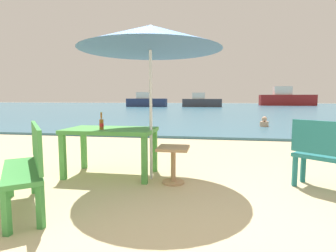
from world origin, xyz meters
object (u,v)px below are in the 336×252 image
Objects in this scene: picnic_table_green at (111,135)px; bench_green_left at (28,162)px; boat_fishing_trawler at (202,102)px; boat_cargo_ship at (146,102)px; beer_bottle_amber at (101,123)px; swimmer_person at (264,123)px; patio_umbrella at (150,38)px; boat_sailboat at (286,99)px; side_table_wood at (173,159)px.

picnic_table_green is 1.48m from bench_green_left.
boat_fishing_trawler is 7.02m from boat_cargo_ship.
boat_cargo_ship reaches higher than bench_green_left.
swimmer_person is (3.73, 7.49, -0.61)m from beer_bottle_amber.
bench_green_left is (-1.08, -1.33, -1.58)m from patio_umbrella.
picnic_table_green is 30.38m from boat_fishing_trawler.
beer_bottle_amber is 0.05× the size of boat_cargo_ship.
boat_sailboat is at bearing 72.39° from picnic_table_green.
picnic_table_green is 0.61× the size of patio_umbrella.
boat_cargo_ship is (-6.48, 31.04, 0.20)m from bench_green_left.
bench_green_left is at bearing -107.54° from boat_sailboat.
side_table_wood is at bearing -12.82° from picnic_table_green.
boat_cargo_ship is (-6.88, 29.62, 0.09)m from picnic_table_green.
boat_cargo_ship is at bearing 104.27° from patio_umbrella.
beer_bottle_amber is (-0.08, -0.15, 0.20)m from picnic_table_green.
picnic_table_green is 8.21m from swimmer_person.
side_table_wood is 1.32× the size of swimmer_person.
boat_fishing_trawler is at bearing 6.21° from boat_cargo_ship.
boat_fishing_trawler reaches higher than picnic_table_green.
side_table_wood is at bearing -106.08° from boat_sailboat.
patio_umbrella is 4.26× the size of side_table_wood.
picnic_table_green is at bearing 167.18° from side_table_wood.
beer_bottle_amber is at bearing -119.02° from picnic_table_green.
swimmer_person is (2.60, 7.58, -0.11)m from side_table_wood.
swimmer_person is at bearing 63.55° from beer_bottle_amber.
side_table_wood is at bearing -108.94° from swimmer_person.
boat_fishing_trawler is (-0.94, 30.62, 0.37)m from side_table_wood.
swimmer_person is (3.64, 7.34, -0.41)m from picnic_table_green.
patio_umbrella is at bearing 51.02° from bench_green_left.
beer_bottle_amber is 0.23× the size of bench_green_left.
boat_fishing_trawler is at bearing 98.74° from swimmer_person.
boat_cargo_ship reaches higher than swimmer_person.
boat_cargo_ship is (-7.92, 29.86, 0.39)m from side_table_wood.
bench_green_left is (-1.44, -1.19, 0.19)m from side_table_wood.
picnic_table_green is 1.62m from patio_umbrella.
beer_bottle_amber reaches higher than swimmer_person.
boat_cargo_ship is (-7.56, 29.71, -1.37)m from patio_umbrella.
beer_bottle_amber reaches higher than side_table_wood.
boat_sailboat is at bearing 72.46° from bench_green_left.
beer_bottle_amber is at bearing -77.15° from boat_cargo_ship.
boat_cargo_ship reaches higher than beer_bottle_amber.
swimmer_person is at bearing -81.26° from boat_fishing_trawler.
picnic_table_green is at bearing -107.61° from boat_sailboat.
beer_bottle_amber is 0.03× the size of boat_sailboat.
boat_fishing_trawler is (0.19, 30.53, -0.13)m from beer_bottle_amber.
patio_umbrella is at bearing 158.15° from side_table_wood.
patio_umbrella is at bearing -88.92° from boat_fishing_trawler.
side_table_wood is 0.46× the size of bench_green_left.
patio_umbrella is at bearing 4.50° from beer_bottle_amber.
picnic_table_green is 3.41× the size of swimmer_person.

